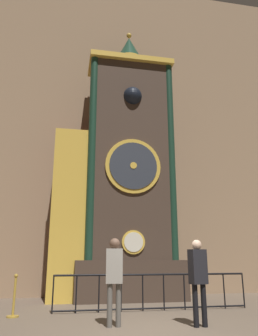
# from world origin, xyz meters

# --- Properties ---
(ground_plane) EXTENTS (28.00, 28.00, 0.00)m
(ground_plane) POSITION_xyz_m (0.00, 0.00, 0.00)
(ground_plane) COLOR brown
(cathedral_back_wall) EXTENTS (24.00, 0.32, 13.42)m
(cathedral_back_wall) POSITION_xyz_m (-0.09, 6.19, 6.70)
(cathedral_back_wall) COLOR #997A5B
(cathedral_back_wall) RESTS_ON ground_plane
(clock_tower) EXTENTS (4.40, 1.79, 10.01)m
(clock_tower) POSITION_xyz_m (0.14, 4.84, 4.11)
(clock_tower) COLOR #423328
(clock_tower) RESTS_ON ground_plane
(railing_fence) EXTENTS (5.17, 0.05, 0.92)m
(railing_fence) POSITION_xyz_m (0.67, 2.60, 0.51)
(railing_fence) COLOR black
(railing_fence) RESTS_ON ground_plane
(visitor_near) EXTENTS (0.37, 0.27, 1.73)m
(visitor_near) POSITION_xyz_m (-0.63, 0.79, 1.05)
(visitor_near) COLOR #58554F
(visitor_near) RESTS_ON ground_plane
(visitor_far) EXTENTS (0.38, 0.29, 1.70)m
(visitor_far) POSITION_xyz_m (1.07, 0.47, 1.02)
(visitor_far) COLOR black
(visitor_far) RESTS_ON ground_plane
(stanchion_post) EXTENTS (0.28, 0.28, 0.96)m
(stanchion_post) POSITION_xyz_m (-2.76, 2.32, 0.30)
(stanchion_post) COLOR #B28E33
(stanchion_post) RESTS_ON ground_plane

